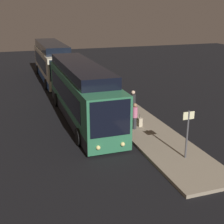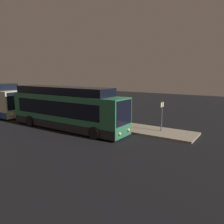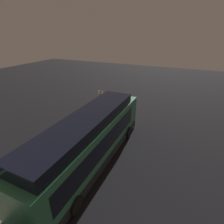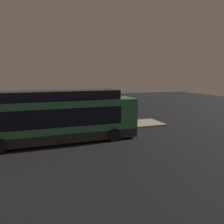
{
  "view_description": "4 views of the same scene",
  "coord_description": "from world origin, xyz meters",
  "px_view_note": "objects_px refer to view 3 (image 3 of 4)",
  "views": [
    {
      "loc": [
        19.5,
        -4.88,
        7.54
      ],
      "look_at": [
        3.77,
        0.47,
        1.96
      ],
      "focal_mm": 50.0,
      "sensor_mm": 36.0,
      "label": 1
    },
    {
      "loc": [
        13.61,
        -14.33,
        5.11
      ],
      "look_at": [
        3.77,
        0.47,
        1.96
      ],
      "focal_mm": 35.0,
      "sensor_mm": 36.0,
      "label": 2
    },
    {
      "loc": [
        -9.58,
        -5.69,
        8.75
      ],
      "look_at": [
        3.77,
        0.47,
        1.96
      ],
      "focal_mm": 28.0,
      "sensor_mm": 36.0,
      "label": 3
    },
    {
      "loc": [
        -2.29,
        -16.6,
        5.04
      ],
      "look_at": [
        3.77,
        0.47,
        1.96
      ],
      "focal_mm": 35.0,
      "sensor_mm": 36.0,
      "label": 4
    }
  ],
  "objects_px": {
    "passenger_boarding": "(86,122)",
    "passenger_waiting": "(61,132)",
    "sign_post": "(101,99)",
    "bus_lead": "(91,142)",
    "suitcase": "(80,129)"
  },
  "relations": [
    {
      "from": "bus_lead",
      "to": "passenger_waiting",
      "type": "relative_size",
      "value": 6.81
    },
    {
      "from": "passenger_waiting",
      "to": "suitcase",
      "type": "xyz_separation_m",
      "value": [
        2.12,
        -0.39,
        -0.7
      ]
    },
    {
      "from": "bus_lead",
      "to": "suitcase",
      "type": "bearing_deg",
      "value": 45.94
    },
    {
      "from": "passenger_boarding",
      "to": "sign_post",
      "type": "relative_size",
      "value": 0.67
    },
    {
      "from": "suitcase",
      "to": "sign_post",
      "type": "bearing_deg",
      "value": 4.78
    },
    {
      "from": "bus_lead",
      "to": "suitcase",
      "type": "height_order",
      "value": "bus_lead"
    },
    {
      "from": "passenger_boarding",
      "to": "passenger_waiting",
      "type": "height_order",
      "value": "passenger_waiting"
    },
    {
      "from": "passenger_boarding",
      "to": "sign_post",
      "type": "bearing_deg",
      "value": -148.98
    },
    {
      "from": "passenger_waiting",
      "to": "sign_post",
      "type": "height_order",
      "value": "sign_post"
    },
    {
      "from": "passenger_boarding",
      "to": "suitcase",
      "type": "height_order",
      "value": "passenger_boarding"
    },
    {
      "from": "passenger_boarding",
      "to": "suitcase",
      "type": "bearing_deg",
      "value": -33.85
    },
    {
      "from": "passenger_waiting",
      "to": "bus_lead",
      "type": "bearing_deg",
      "value": 152.15
    },
    {
      "from": "passenger_boarding",
      "to": "suitcase",
      "type": "xyz_separation_m",
      "value": [
        -0.38,
        0.51,
        -0.65
      ]
    },
    {
      "from": "suitcase",
      "to": "passenger_waiting",
      "type": "bearing_deg",
      "value": 169.59
    },
    {
      "from": "passenger_boarding",
      "to": "passenger_waiting",
      "type": "bearing_deg",
      "value": -0.28
    }
  ]
}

